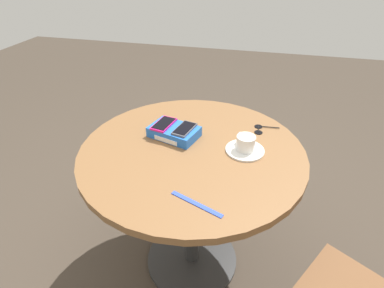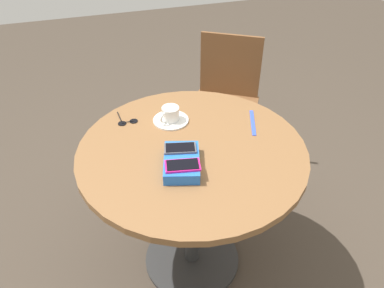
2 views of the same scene
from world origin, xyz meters
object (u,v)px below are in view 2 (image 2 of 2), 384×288
at_px(lanyard_strap, 253,122).
at_px(chair_near_window, 225,105).
at_px(sunglasses, 127,122).
at_px(phone_box, 182,162).
at_px(phone_gray, 180,148).
at_px(saucer, 171,120).
at_px(phone_magenta, 183,165).
at_px(coffee_cup, 170,114).
at_px(round_table, 192,175).

relative_size(lanyard_strap, chair_near_window, 0.23).
bearing_deg(sunglasses, lanyard_strap, -108.26).
bearing_deg(sunglasses, phone_box, -157.93).
bearing_deg(phone_gray, sunglasses, 26.50).
bearing_deg(phone_gray, phone_box, 169.87).
bearing_deg(saucer, phone_magenta, 171.91).
xyz_separation_m(coffee_cup, lanyard_strap, (-0.12, -0.34, -0.04)).
bearing_deg(chair_near_window, coffee_cup, 135.82).
bearing_deg(phone_box, chair_near_window, -32.53).
xyz_separation_m(lanyard_strap, chair_near_window, (0.60, -0.12, -0.28)).
bearing_deg(lanyard_strap, chair_near_window, -11.39).
relative_size(sunglasses, chair_near_window, 0.13).
distance_m(round_table, lanyard_strap, 0.36).
xyz_separation_m(phone_box, chair_near_window, (0.79, -0.50, -0.30)).
bearing_deg(phone_magenta, phone_gray, -11.07).
relative_size(saucer, coffee_cup, 1.64).
xyz_separation_m(phone_gray, chair_near_window, (0.74, -0.49, -0.33)).
xyz_separation_m(round_table, phone_magenta, (-0.15, 0.08, 0.20)).
xyz_separation_m(phone_gray, saucer, (0.26, -0.03, -0.05)).
distance_m(round_table, sunglasses, 0.37).
height_order(phone_box, sunglasses, phone_box).
bearing_deg(phone_gray, lanyard_strap, -69.58).
bearing_deg(phone_gray, phone_magenta, 168.93).
height_order(phone_magenta, chair_near_window, chair_near_window).
bearing_deg(phone_magenta, chair_near_window, -31.50).
xyz_separation_m(phone_magenta, sunglasses, (0.41, 0.14, -0.05)).
distance_m(round_table, chair_near_window, 0.82).
relative_size(round_table, phone_gray, 6.97).
bearing_deg(phone_magenta, saucer, -8.09).
height_order(phone_gray, sunglasses, phone_gray).
bearing_deg(coffee_cup, sunglasses, 74.23).
bearing_deg(chair_near_window, saucer, 135.87).
height_order(phone_gray, saucer, phone_gray).
xyz_separation_m(round_table, chair_near_window, (0.69, -0.43, -0.13)).
height_order(round_table, phone_magenta, phone_magenta).
bearing_deg(sunglasses, saucer, -105.23).
bearing_deg(lanyard_strap, sunglasses, 71.74).
bearing_deg(lanyard_strap, saucer, 70.11).
xyz_separation_m(phone_gray, lanyard_strap, (0.14, -0.37, -0.05)).
distance_m(round_table, saucer, 0.26).
bearing_deg(saucer, chair_near_window, -44.13).
xyz_separation_m(round_table, saucer, (0.21, 0.03, 0.15)).
bearing_deg(round_table, phone_magenta, 150.83).
relative_size(round_table, lanyard_strap, 4.78).
bearing_deg(round_table, lanyard_strap, -73.70).
relative_size(phone_magenta, coffee_cup, 1.44).
height_order(coffee_cup, sunglasses, coffee_cup).
distance_m(lanyard_strap, chair_near_window, 0.67).
bearing_deg(phone_magenta, sunglasses, 18.37).
bearing_deg(coffee_cup, lanyard_strap, -109.59).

